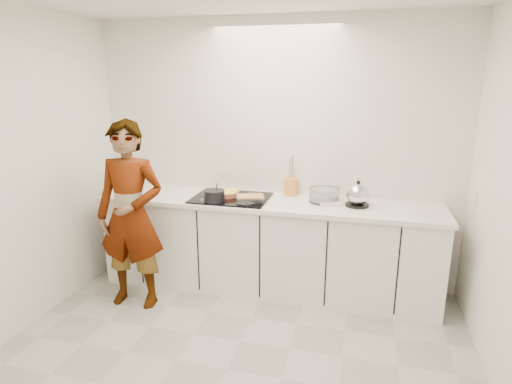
% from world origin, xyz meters
% --- Properties ---
extents(floor, '(3.60, 3.20, 0.00)m').
position_xyz_m(floor, '(0.00, 0.00, 0.00)').
color(floor, '#ADACA5').
rests_on(floor, ground).
extents(wall_back, '(3.60, 0.00, 2.60)m').
position_xyz_m(wall_back, '(0.00, 1.60, 1.30)').
color(wall_back, white).
rests_on(wall_back, ground).
extents(wall_front, '(3.60, 0.00, 2.60)m').
position_xyz_m(wall_front, '(0.00, -1.60, 1.30)').
color(wall_front, white).
rests_on(wall_front, ground).
extents(base_cabinets, '(3.20, 0.58, 0.87)m').
position_xyz_m(base_cabinets, '(0.00, 1.28, 0.43)').
color(base_cabinets, white).
rests_on(base_cabinets, floor).
extents(countertop, '(3.24, 0.64, 0.04)m').
position_xyz_m(countertop, '(0.00, 1.28, 0.89)').
color(countertop, white).
rests_on(countertop, base_cabinets).
extents(hob, '(0.72, 0.54, 0.01)m').
position_xyz_m(hob, '(-0.35, 1.26, 0.92)').
color(hob, black).
rests_on(hob, countertop).
extents(tart_dish, '(0.32, 0.32, 0.05)m').
position_xyz_m(tart_dish, '(-0.43, 1.31, 0.95)').
color(tart_dish, '#C65F3E').
rests_on(tart_dish, hob).
extents(saucepan, '(0.21, 0.21, 0.18)m').
position_xyz_m(saucepan, '(-0.46, 1.09, 0.98)').
color(saucepan, black).
rests_on(saucepan, hob).
extents(baking_dish, '(0.31, 0.27, 0.05)m').
position_xyz_m(baking_dish, '(-0.14, 1.17, 0.95)').
color(baking_dish, silver).
rests_on(baking_dish, hob).
extents(mixing_bowl, '(0.31, 0.31, 0.13)m').
position_xyz_m(mixing_bowl, '(0.53, 1.37, 0.97)').
color(mixing_bowl, silver).
rests_on(mixing_bowl, countertop).
extents(tea_towel, '(0.22, 0.17, 0.03)m').
position_xyz_m(tea_towel, '(0.59, 1.29, 0.93)').
color(tea_towel, white).
rests_on(tea_towel, countertop).
extents(kettle, '(0.28, 0.28, 0.24)m').
position_xyz_m(kettle, '(0.83, 1.30, 1.01)').
color(kettle, black).
rests_on(kettle, countertop).
extents(utensil_crock, '(0.17, 0.17, 0.17)m').
position_xyz_m(utensil_crock, '(0.18, 1.53, 0.99)').
color(utensil_crock, orange).
rests_on(utensil_crock, countertop).
extents(cook, '(0.65, 0.45, 1.70)m').
position_xyz_m(cook, '(-1.12, 0.72, 0.85)').
color(cook, white).
rests_on(cook, floor).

